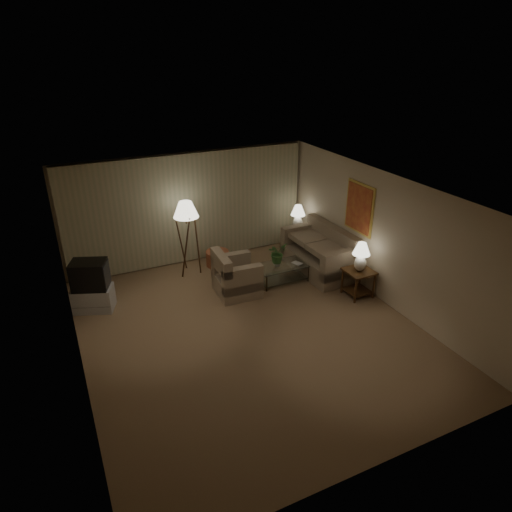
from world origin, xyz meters
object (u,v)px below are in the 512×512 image
Objects in this scene: tv_cabinet at (94,298)px; side_table_near at (358,278)px; vase at (277,263)px; table_lamp_near at (361,254)px; table_lamp_far at (298,215)px; armchair at (237,277)px; side_table_far at (297,236)px; coffee_table at (283,270)px; crt_tv at (90,275)px; ottoman at (218,258)px; floor_lamp at (188,237)px; sofa at (318,255)px.

side_table_near is at bearing 1.84° from tv_cabinet.
table_lamp_near is at bearing -43.76° from vase.
table_lamp_far is (0.00, 2.60, 0.56)m from side_table_near.
armchair reaches higher than side_table_far.
vase is at bearing -180.00° from coffee_table.
table_lamp_near is 5.52m from crt_tv.
tv_cabinet is 3.12m from ottoman.
crt_tv is at bearing -171.78° from side_table_far.
tv_cabinet is at bearing -162.21° from floor_lamp.
side_table_near is (2.30, -1.22, 0.03)m from armchair.
crt_tv is at bearing -171.78° from table_lamp_far.
crt_tv is 4.92× the size of vase.
coffee_table is at bearing -53.78° from ottoman.
armchair is at bearing -94.20° from ottoman.
table_lamp_far is at bearing 29.63° from tv_cabinet.
tv_cabinet is (-2.90, 0.63, -0.14)m from armchair.
sofa reaches higher than vase.
table_lamp_near is (0.15, -1.35, 0.55)m from sofa.
table_lamp_far reaches higher than coffee_table.
side_table_near is 0.75× the size of crt_tv.
ottoman is at bearing 129.44° from table_lamp_near.
table_lamp_near is at bearing -41.28° from floor_lamp.
table_lamp_far reaches higher than side_table_far.
table_lamp_far reaches higher than sofa.
tv_cabinet is at bearing -171.78° from side_table_far.
floor_lamp reaches higher than side_table_near.
table_lamp_near is (0.00, 0.00, 0.56)m from side_table_near.
coffee_table is at bearing 132.75° from table_lamp_near.
tv_cabinet is at bearing -96.86° from sofa.
coffee_table is 0.26m from vase.
floor_lamp is at bearing 140.86° from vase.
sofa is 3.29× the size of side_table_far.
crt_tv is (-5.20, 1.85, -0.19)m from table_lamp_near.
tv_cabinet is at bearing 171.25° from vase.
coffee_table is at bearing 132.75° from side_table_near.
vase is at bearing 12.67° from tv_cabinet.
floor_lamp is at bearing 39.20° from tv_cabinet.
armchair is at bearing -148.95° from side_table_far.
side_table_far is 2.98m from floor_lamp.
table_lamp_near reaches higher than tv_cabinet.
tv_cabinet is at bearing -164.81° from ottoman.
vase is at bearing 12.67° from crt_tv.
coffee_table is 7.42× the size of vase.
sofa is 3.10× the size of table_lamp_near.
floor_lamp reaches higher than vase.
vase is (0.89, -1.42, 0.31)m from ottoman.
sofa is at bearing 15.77° from crt_tv.
floor_lamp is 2.14m from vase.
table_lamp_near reaches higher than vase.
tv_cabinet is (-4.04, 0.60, -0.03)m from coffee_table.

